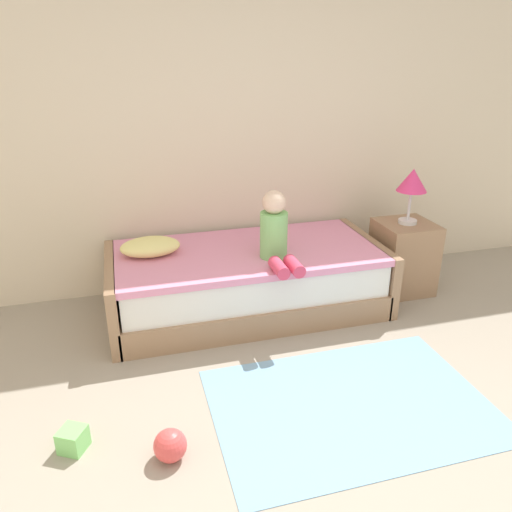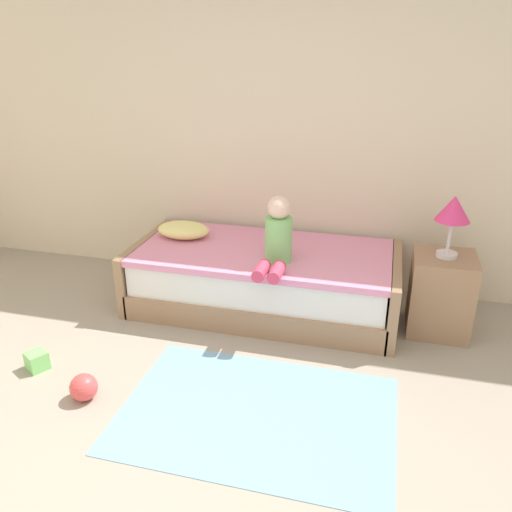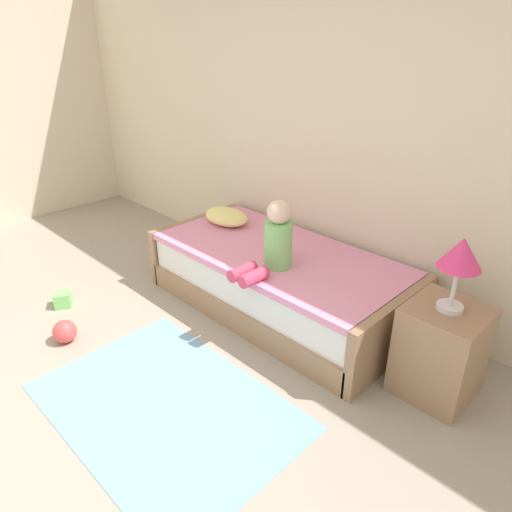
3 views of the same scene
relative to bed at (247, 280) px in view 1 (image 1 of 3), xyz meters
The scene contains 10 objects.
ground_plane 2.02m from the bed, 86.55° to the right, with size 9.20×9.20×0.00m, color #9E9384.
wall_rear 1.35m from the bed, 78.64° to the left, with size 7.20×0.10×2.90m, color beige.
bed is the anchor object (origin of this frame).
nightstand 1.35m from the bed, ahead, with size 0.44×0.44×0.60m, color #997556.
table_lamp 1.52m from the bed, ahead, with size 0.24×0.24×0.45m.
child_figure 0.53m from the bed, 56.18° to the right, with size 0.20×0.51×0.50m.
pillow 0.79m from the bed, behind, with size 0.44×0.30×0.13m, color #F2E58C.
toy_ball 1.64m from the bed, 118.48° to the right, with size 0.17×0.17×0.17m, color #E54C4C.
area_rug 1.35m from the bed, 77.85° to the right, with size 1.60×1.10×0.01m, color #7AA8CC.
toy_block 1.77m from the bed, 135.48° to the right, with size 0.13×0.13×0.13m, color #7FD872.
Camera 1 is at (-1.00, -1.39, 1.92)m, focal length 34.75 mm.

